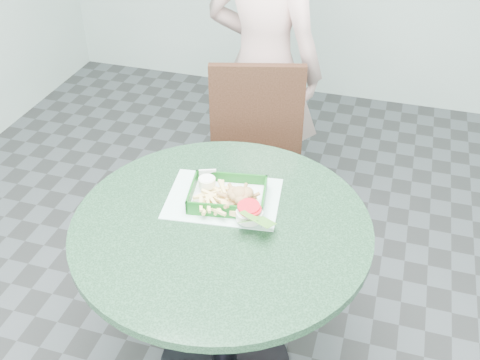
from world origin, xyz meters
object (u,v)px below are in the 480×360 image
(cafe_table, at_px, (222,264))
(sauce_ramekin, at_px, (210,184))
(dining_chair, at_px, (250,154))
(food_basket, at_px, (228,202))
(crab_sandwich, at_px, (237,203))
(diner_person, at_px, (264,57))

(cafe_table, bearing_deg, sauce_ramekin, 121.67)
(dining_chair, bearing_deg, sauce_ramekin, -102.80)
(food_basket, distance_m, crab_sandwich, 0.07)
(food_basket, bearing_deg, diner_person, 97.73)
(dining_chair, bearing_deg, food_basket, -96.18)
(food_basket, bearing_deg, dining_chair, 99.05)
(food_basket, distance_m, sauce_ramekin, 0.09)
(cafe_table, xyz_separation_m, dining_chair, (-0.12, 0.76, -0.05))
(sauce_ramekin, bearing_deg, food_basket, -24.71)
(cafe_table, distance_m, dining_chair, 0.77)
(dining_chair, bearing_deg, cafe_table, -96.54)
(dining_chair, bearing_deg, diner_person, 79.88)
(diner_person, height_order, food_basket, diner_person)
(diner_person, relative_size, sauce_ramekin, 29.57)
(food_basket, relative_size, crab_sandwich, 2.06)
(diner_person, xyz_separation_m, food_basket, (0.13, -0.98, -0.10))
(dining_chair, distance_m, sauce_ramekin, 0.67)
(cafe_table, height_order, crab_sandwich, crab_sandwich)
(food_basket, bearing_deg, cafe_table, -83.47)
(diner_person, relative_size, food_basket, 6.82)
(cafe_table, bearing_deg, dining_chair, 98.69)
(food_basket, bearing_deg, crab_sandwich, -39.45)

